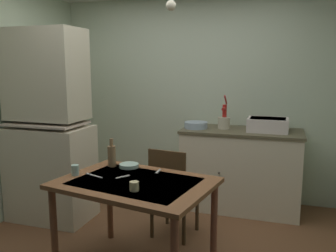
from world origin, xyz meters
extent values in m
cube|color=beige|center=(0.00, 1.77, 1.26)|extent=(3.60, 0.10, 2.51)
cube|color=beige|center=(-1.30, 0.50, 0.51)|extent=(0.87, 0.55, 1.02)
cube|color=beige|center=(-1.30, 0.50, 1.57)|extent=(0.80, 0.46, 0.94)
cube|color=beige|center=(-1.30, 0.47, 1.06)|extent=(0.78, 0.49, 0.02)
cube|color=beige|center=(0.64, 1.40, 0.45)|extent=(1.33, 0.60, 0.91)
cube|color=brown|center=(0.64, 1.40, 0.92)|extent=(1.36, 0.63, 0.03)
sphere|color=#2D2823|center=(0.44, 1.09, 0.50)|extent=(0.02, 0.02, 0.02)
cube|color=silver|center=(0.93, 1.40, 1.01)|extent=(0.44, 0.34, 0.15)
cube|color=black|center=(0.93, 1.40, 1.08)|extent=(0.38, 0.28, 0.01)
cylinder|color=#B21E19|center=(0.43, 1.45, 1.08)|extent=(0.05, 0.05, 0.28)
cylinder|color=#B21E19|center=(0.43, 1.38, 1.18)|extent=(0.03, 0.12, 0.03)
cylinder|color=red|center=(0.43, 1.51, 1.27)|extent=(0.02, 0.16, 0.12)
cylinder|color=#9EB2C6|center=(0.11, 1.35, 0.98)|extent=(0.27, 0.27, 0.08)
cylinder|color=beige|center=(0.43, 1.42, 1.01)|extent=(0.14, 0.14, 0.13)
cube|color=brown|center=(-0.01, -0.19, 0.75)|extent=(1.32, 1.04, 0.04)
cube|color=white|center=(-0.01, -0.19, 0.77)|extent=(1.03, 0.81, 0.00)
cylinder|color=brown|center=(-0.60, -0.45, 0.37)|extent=(0.06, 0.06, 0.73)
cylinder|color=brown|center=(-0.47, 0.26, 0.37)|extent=(0.06, 0.06, 0.73)
cylinder|color=brown|center=(0.58, 0.07, 0.37)|extent=(0.06, 0.06, 0.73)
cube|color=#47341F|center=(0.10, 0.53, 0.45)|extent=(0.45, 0.45, 0.03)
cube|color=#4B351E|center=(0.08, 0.35, 0.68)|extent=(0.38, 0.08, 0.43)
cylinder|color=#47341F|center=(0.30, 0.68, 0.22)|extent=(0.04, 0.04, 0.44)
cylinder|color=#47341F|center=(-0.04, 0.72, 0.22)|extent=(0.04, 0.04, 0.44)
cylinder|color=#47341F|center=(0.25, 0.34, 0.22)|extent=(0.04, 0.04, 0.44)
cylinder|color=#47341F|center=(-0.09, 0.39, 0.22)|extent=(0.04, 0.04, 0.44)
cylinder|color=#ADD1C1|center=(-0.21, 0.15, 0.78)|extent=(0.17, 0.17, 0.03)
cylinder|color=#ADD1C1|center=(-0.54, -0.20, 0.81)|extent=(0.06, 0.06, 0.09)
cylinder|color=beige|center=(0.07, -0.39, 0.80)|extent=(0.07, 0.07, 0.07)
cylinder|color=olive|center=(-0.38, 0.14, 0.86)|extent=(0.07, 0.07, 0.19)
cylinder|color=olive|center=(-0.38, 0.14, 0.99)|extent=(0.03, 0.03, 0.07)
cube|color=silver|center=(-0.39, -0.17, 0.77)|extent=(0.19, 0.09, 0.00)
cube|color=beige|center=(-0.15, -0.13, 0.77)|extent=(0.09, 0.12, 0.00)
cube|color=beige|center=(0.08, 0.11, 0.77)|extent=(0.03, 0.13, 0.00)
sphere|color=#F9EFCC|center=(0.21, 0.06, 2.12)|extent=(0.08, 0.08, 0.08)
camera|label=1|loc=(1.06, -2.65, 1.66)|focal=37.77mm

